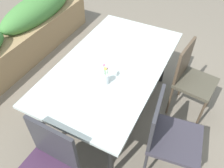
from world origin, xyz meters
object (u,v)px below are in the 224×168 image
(dining_table, at_px, (112,68))
(chair_near_left, at_px, (168,134))
(flower_vase, at_px, (106,77))
(planter_box, at_px, (8,46))
(chair_near_right, at_px, (191,77))

(dining_table, relative_size, chair_near_left, 1.97)
(flower_vase, bearing_deg, planter_box, 79.10)
(chair_near_left, bearing_deg, chair_near_right, 172.31)
(chair_near_left, bearing_deg, dining_table, -125.73)
(dining_table, bearing_deg, chair_near_left, -118.33)
(dining_table, bearing_deg, chair_near_right, -61.82)
(dining_table, xyz_separation_m, flower_vase, (-0.28, -0.08, 0.13))
(flower_vase, distance_m, planter_box, 1.86)
(dining_table, distance_m, chair_near_left, 0.90)
(dining_table, relative_size, planter_box, 0.56)
(chair_near_right, relative_size, flower_vase, 3.92)
(dining_table, distance_m, chair_near_right, 0.90)
(chair_near_right, xyz_separation_m, planter_box, (-0.36, 2.48, -0.16))
(chair_near_right, bearing_deg, chair_near_left, 7.35)
(chair_near_left, distance_m, chair_near_right, 0.84)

